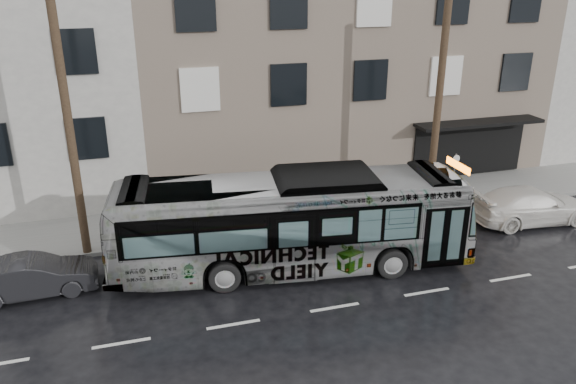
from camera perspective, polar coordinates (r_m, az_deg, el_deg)
The scene contains 9 objects.
ground at distance 19.87m, azimuth 2.18°, elevation -7.85°, with size 120.00×120.00×0.00m, color black.
sidewalk at distance 24.04m, azimuth -1.50°, elevation -2.17°, with size 90.00×3.60×0.15m, color gray.
building_taupe at distance 31.24m, azimuth 3.72°, elevation 13.72°, with size 20.00×12.00×11.00m, color #75645A.
utility_pole_front at distance 23.65m, azimuth 15.00°, elevation 8.39°, with size 0.30×0.30×9.00m, color #483724.
utility_pole_rear at distance 20.42m, azimuth -21.28°, elevation 5.62°, with size 0.30×0.30×9.00m, color #483724.
sign_post at distance 25.14m, azimuth 16.44°, elevation 1.13°, with size 0.06×0.06×2.40m, color slate.
bus at distance 19.25m, azimuth 0.30°, elevation -3.10°, with size 2.89×12.36×3.44m, color #B2B2B2.
white_sedan at distance 25.24m, azimuth 23.45°, elevation -1.24°, with size 2.06×5.06×1.47m, color silver.
dark_sedan at distance 19.88m, azimuth -24.46°, elevation -7.84°, with size 1.36×3.90×1.29m, color black.
Camera 1 is at (-5.59, -16.38, 9.77)m, focal length 35.00 mm.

